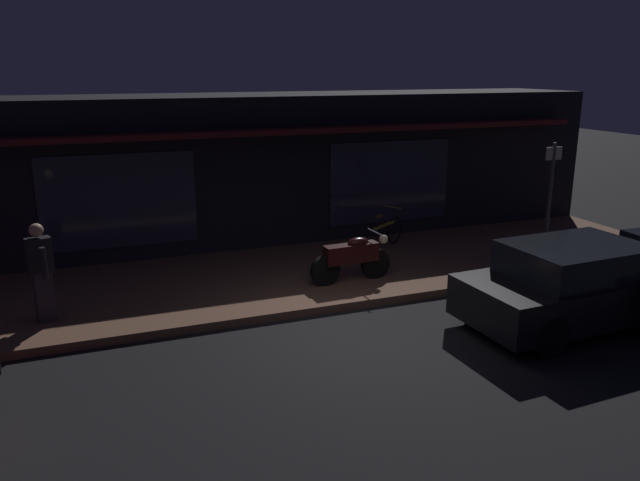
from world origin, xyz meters
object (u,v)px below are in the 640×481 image
(person_photographer, at_px, (41,271))
(parked_car_far, at_px, (577,284))
(bicycle_parked, at_px, (384,233))
(sign_post, at_px, (551,187))
(motorcycle, at_px, (353,257))

(person_photographer, distance_m, parked_car_far, 8.89)
(bicycle_parked, xyz_separation_m, sign_post, (3.83, -1.00, 1.00))
(parked_car_far, bearing_deg, motorcycle, 133.34)
(bicycle_parked, distance_m, person_photographer, 7.45)
(motorcycle, bearing_deg, sign_post, 9.06)
(bicycle_parked, height_order, sign_post, sign_post)
(bicycle_parked, bearing_deg, parked_car_far, -76.40)
(sign_post, bearing_deg, bicycle_parked, 165.38)
(motorcycle, height_order, parked_car_far, parked_car_far)
(sign_post, bearing_deg, parked_car_far, -124.64)
(sign_post, distance_m, parked_car_far, 4.75)
(motorcycle, relative_size, sign_post, 0.71)
(motorcycle, distance_m, person_photographer, 5.57)
(parked_car_far, bearing_deg, person_photographer, 160.35)
(bicycle_parked, height_order, person_photographer, person_photographer)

